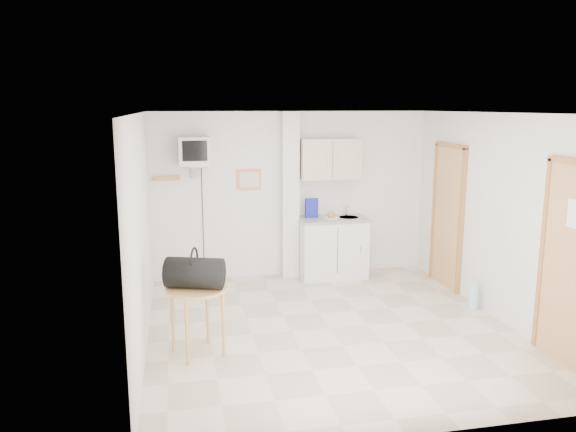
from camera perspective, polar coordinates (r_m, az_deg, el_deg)
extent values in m
plane|color=beige|center=(6.76, 4.31, -11.30)|extent=(4.50, 4.50, 0.00)
cube|color=white|center=(8.54, 0.37, 2.20)|extent=(4.20, 0.04, 2.50)
cube|color=white|center=(4.34, 12.62, -6.94)|extent=(4.20, 0.04, 2.50)
cube|color=white|center=(6.17, -14.65, -1.66)|extent=(0.04, 4.50, 2.50)
cube|color=white|center=(7.25, 20.67, -0.15)|extent=(0.04, 4.50, 2.50)
cube|color=white|center=(6.25, 4.65, 10.39)|extent=(4.20, 4.50, 0.04)
cube|color=white|center=(8.43, 0.19, 2.07)|extent=(0.25, 0.22, 2.50)
cube|color=#D77954|center=(8.38, -3.97, 3.72)|extent=(0.36, 0.03, 0.30)
cube|color=silver|center=(8.37, -3.96, 3.71)|extent=(0.28, 0.01, 0.22)
cube|color=tan|center=(8.30, -12.22, 3.77)|extent=(0.40, 0.05, 0.06)
cube|color=white|center=(8.53, -1.73, 0.13)|extent=(0.15, 0.02, 0.08)
cylinder|color=tan|center=(8.24, -13.27, 3.61)|extent=(0.02, 0.08, 0.02)
cylinder|color=tan|center=(8.24, -11.18, 3.69)|extent=(0.02, 0.08, 0.02)
cube|color=#A77C43|center=(8.34, 15.90, -0.19)|extent=(0.04, 0.75, 2.00)
cube|color=#9E6735|center=(8.34, 15.87, -0.19)|extent=(0.06, 0.87, 2.06)
cube|color=#A77C43|center=(6.21, 26.88, -4.72)|extent=(0.04, 0.82, 2.02)
cube|color=#9E6735|center=(6.21, 26.84, -4.72)|extent=(0.06, 0.94, 2.08)
cube|color=white|center=(6.08, 27.14, 0.17)|extent=(0.01, 0.20, 0.28)
cube|color=white|center=(8.58, 4.53, -3.32)|extent=(1.00, 0.55, 0.88)
cube|color=#AFA295|center=(8.48, 4.58, -0.31)|extent=(1.03, 0.58, 0.04)
cylinder|color=#B7B7BA|center=(8.55, 6.19, -0.28)|extent=(0.30, 0.30, 0.05)
cylinder|color=#B7B7BA|center=(8.66, 5.93, 0.58)|extent=(0.02, 0.02, 0.16)
cylinder|color=#B7B7BA|center=(8.59, 6.06, 1.00)|extent=(0.02, 0.13, 0.02)
cube|color=beige|center=(8.45, 4.27, 5.83)|extent=(0.90, 0.32, 0.60)
cube|color=#151D99|center=(8.45, 2.41, 0.81)|extent=(0.19, 0.07, 0.29)
cylinder|color=white|center=(8.44, 4.41, -0.18)|extent=(0.22, 0.22, 0.01)
sphere|color=tan|center=(8.43, 4.42, 0.13)|extent=(0.11, 0.11, 0.11)
cube|color=slate|center=(8.15, -9.47, 5.02)|extent=(0.36, 0.32, 0.02)
cube|color=slate|center=(8.29, -9.48, 4.56)|extent=(0.10, 0.06, 0.20)
cube|color=silver|center=(8.06, -9.50, 6.52)|extent=(0.44, 0.42, 0.40)
cube|color=black|center=(7.85, -9.44, 6.54)|extent=(0.34, 0.02, 0.28)
cylinder|color=black|center=(8.43, -8.63, -0.72)|extent=(0.01, 0.01, 1.73)
cylinder|color=tan|center=(5.93, -9.26, -7.28)|extent=(0.65, 0.65, 0.03)
cylinder|color=tan|center=(5.96, -6.57, -10.88)|extent=(0.04, 0.04, 0.71)
cylinder|color=tan|center=(6.30, -8.17, -9.68)|extent=(0.04, 0.04, 0.71)
cylinder|color=tan|center=(6.16, -11.63, -10.28)|extent=(0.04, 0.04, 0.71)
cylinder|color=tan|center=(5.81, -10.21, -11.57)|extent=(0.04, 0.04, 0.71)
cylinder|color=black|center=(5.85, -9.46, -5.73)|extent=(0.65, 0.49, 0.32)
torus|color=black|center=(5.80, -9.51, -4.31)|extent=(0.10, 0.24, 0.24)
cylinder|color=#B1D6E9|center=(7.67, 18.33, -7.78)|extent=(0.12, 0.12, 0.33)
cylinder|color=#B1D6E9|center=(7.61, 18.42, -6.44)|extent=(0.04, 0.04, 0.04)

